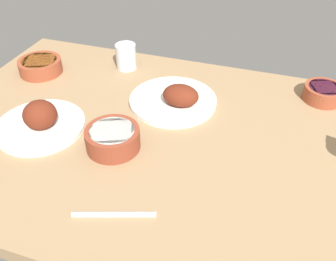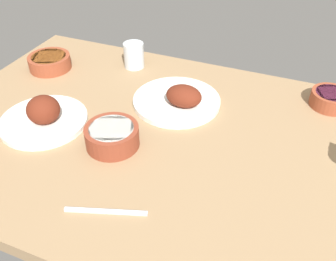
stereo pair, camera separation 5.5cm
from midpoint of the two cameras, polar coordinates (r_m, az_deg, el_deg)
dining_table at (r=104.57cm, az=1.50°, el=-1.75°), size 140.00×90.00×4.00cm
plate_far_side at (r=114.72cm, az=3.07°, el=4.80°), size 27.28×27.28×7.80cm
plate_near_viewer at (r=111.20cm, az=-17.29°, el=2.06°), size 25.25×25.25×9.36cm
bowl_soup at (r=140.27cm, az=-16.70°, el=10.12°), size 14.78×14.78×4.89cm
bowl_cream at (r=99.21cm, az=-7.06°, el=-0.82°), size 14.49×14.49×5.78cm
bowl_onions at (r=125.65cm, az=24.95°, el=4.48°), size 12.18×12.18×4.72cm
water_tumbler at (r=135.28cm, az=-4.10°, el=11.48°), size 7.21×7.21×8.97cm
fork_loose at (r=84.50cm, az=-7.69°, el=-12.29°), size 17.99×6.74×0.80cm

